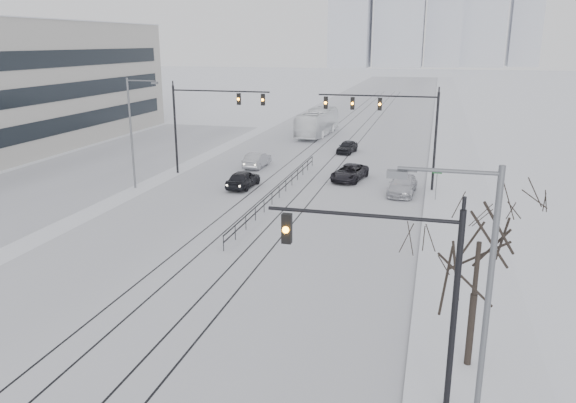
% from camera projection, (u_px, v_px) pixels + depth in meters
% --- Properties ---
extents(road, '(22.00, 260.00, 0.02)m').
position_uv_depth(road, '(342.00, 137.00, 71.70)').
color(road, silver).
rests_on(road, ground).
extents(sidewalk_east, '(5.00, 260.00, 0.16)m').
position_uv_depth(sidewalk_east, '(452.00, 141.00, 68.37)').
color(sidewalk_east, silver).
rests_on(sidewalk_east, ground).
extents(curb, '(0.10, 260.00, 0.12)m').
position_uv_depth(curb, '(431.00, 140.00, 68.97)').
color(curb, gray).
rests_on(curb, ground).
extents(parking_strip, '(14.00, 60.00, 0.03)m').
position_uv_depth(parking_strip, '(91.00, 170.00, 53.36)').
color(parking_strip, silver).
rests_on(parking_strip, ground).
extents(tram_rails, '(5.30, 180.00, 0.01)m').
position_uv_depth(tram_rails, '(308.00, 170.00, 53.10)').
color(tram_rails, black).
rests_on(tram_rails, ground).
extents(traffic_mast_near, '(6.10, 0.37, 7.00)m').
position_uv_depth(traffic_mast_near, '(403.00, 280.00, 17.59)').
color(traffic_mast_near, black).
rests_on(traffic_mast_near, ground).
extents(traffic_mast_ne, '(9.60, 0.37, 8.00)m').
position_uv_depth(traffic_mast_ne, '(394.00, 119.00, 44.87)').
color(traffic_mast_ne, black).
rests_on(traffic_mast_ne, ground).
extents(traffic_mast_nw, '(9.10, 0.37, 8.00)m').
position_uv_depth(traffic_mast_nw, '(205.00, 114.00, 49.94)').
color(traffic_mast_nw, black).
rests_on(traffic_mast_nw, ground).
extents(street_light_east, '(2.73, 0.25, 9.00)m').
position_uv_depth(street_light_east, '(474.00, 312.00, 14.16)').
color(street_light_east, '#595B60').
rests_on(street_light_east, ground).
extents(street_light_west, '(2.73, 0.25, 9.00)m').
position_uv_depth(street_light_west, '(134.00, 126.00, 45.37)').
color(street_light_west, '#595B60').
rests_on(street_light_west, ground).
extents(bare_tree, '(4.40, 4.40, 6.10)m').
position_uv_depth(bare_tree, '(478.00, 256.00, 19.81)').
color(bare_tree, black).
rests_on(bare_tree, ground).
extents(median_fence, '(0.06, 24.00, 1.00)m').
position_uv_depth(median_fence, '(279.00, 191.00, 43.66)').
color(median_fence, black).
rests_on(median_fence, ground).
extents(street_sign, '(0.70, 0.06, 2.40)m').
position_uv_depth(street_sign, '(437.00, 181.00, 42.33)').
color(street_sign, '#595B60').
rests_on(street_sign, ground).
extents(sedan_sb_inner, '(1.97, 4.46, 1.49)m').
position_uv_depth(sedan_sb_inner, '(243.00, 179.00, 46.63)').
color(sedan_sb_inner, black).
rests_on(sedan_sb_inner, ground).
extents(sedan_sb_outer, '(1.68, 4.44, 1.45)m').
position_uv_depth(sedan_sb_outer, '(257.00, 160.00, 54.25)').
color(sedan_sb_outer, '#9B9CA2').
rests_on(sedan_sb_outer, ground).
extents(sedan_nb_front, '(3.10, 5.24, 1.37)m').
position_uv_depth(sedan_nb_front, '(350.00, 173.00, 49.20)').
color(sedan_nb_front, black).
rests_on(sedan_nb_front, ground).
extents(sedan_nb_right, '(2.35, 5.09, 1.44)m').
position_uv_depth(sedan_nb_right, '(403.00, 185.00, 44.82)').
color(sedan_nb_right, silver).
rests_on(sedan_nb_right, ground).
extents(sedan_nb_far, '(2.13, 4.12, 1.34)m').
position_uv_depth(sedan_nb_far, '(347.00, 147.00, 61.28)').
color(sedan_nb_far, black).
rests_on(sedan_nb_far, ground).
extents(box_truck, '(3.50, 12.03, 3.31)m').
position_uv_depth(box_truck, '(317.00, 123.00, 72.42)').
color(box_truck, white).
rests_on(box_truck, ground).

